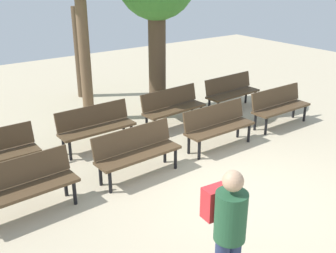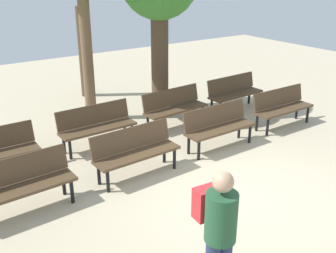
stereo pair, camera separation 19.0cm
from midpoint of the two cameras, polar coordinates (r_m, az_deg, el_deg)
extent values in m
plane|color=#BCAD8E|center=(6.84, 9.33, -9.42)|extent=(24.00, 24.00, 0.00)
cube|color=#4C3823|center=(6.40, -20.50, -8.59)|extent=(1.62, 0.52, 0.05)
cube|color=#4C3823|center=(6.45, -21.39, -5.95)|extent=(1.60, 0.20, 0.40)
cylinder|color=black|center=(6.58, -13.99, -9.18)|extent=(0.06, 0.06, 0.40)
cylinder|color=black|center=(6.83, -15.16, -8.04)|extent=(0.06, 0.06, 0.40)
cube|color=#4C3823|center=(7.09, -4.90, -4.05)|extent=(1.62, 0.50, 0.05)
cube|color=#4C3823|center=(7.15, -5.86, -1.73)|extent=(1.60, 0.19, 0.40)
cylinder|color=black|center=(6.76, -9.05, -7.83)|extent=(0.06, 0.06, 0.40)
cylinder|color=black|center=(7.45, 0.34, -4.60)|extent=(0.06, 0.06, 0.40)
cylinder|color=black|center=(7.01, -10.37, -6.78)|extent=(0.06, 0.06, 0.40)
cylinder|color=black|center=(7.67, -1.16, -3.76)|extent=(0.06, 0.06, 0.40)
cube|color=#4C3823|center=(8.26, 6.82, -0.28)|extent=(1.60, 0.46, 0.05)
cube|color=#4C3823|center=(8.30, 5.95, 1.70)|extent=(1.60, 0.14, 0.40)
cylinder|color=black|center=(7.81, 3.78, -3.34)|extent=(0.06, 0.06, 0.40)
cylinder|color=black|center=(8.71, 10.84, -0.95)|extent=(0.06, 0.06, 0.40)
cylinder|color=black|center=(8.03, 2.31, -2.57)|extent=(0.06, 0.06, 0.40)
cylinder|color=black|center=(8.91, 9.34, -0.31)|extent=(0.06, 0.06, 0.40)
cube|color=#4C3823|center=(9.71, 15.35, 2.51)|extent=(1.60, 0.45, 0.05)
cube|color=#4C3823|center=(9.75, 14.59, 4.19)|extent=(1.60, 0.13, 0.40)
cylinder|color=black|center=(9.18, 13.22, 0.07)|extent=(0.06, 0.06, 0.40)
cylinder|color=black|center=(10.23, 18.40, 1.79)|extent=(0.06, 0.06, 0.40)
cylinder|color=black|center=(9.37, 11.76, 0.66)|extent=(0.06, 0.06, 0.40)
cylinder|color=black|center=(10.41, 16.99, 2.29)|extent=(0.06, 0.06, 0.40)
cylinder|color=black|center=(7.71, -18.83, -4.88)|extent=(0.06, 0.06, 0.40)
cylinder|color=black|center=(7.99, -19.57, -4.02)|extent=(0.06, 0.06, 0.40)
cube|color=#4C3823|center=(8.30, -10.61, -0.38)|extent=(1.61, 0.47, 0.05)
cube|color=#4C3823|center=(8.39, -11.35, 1.59)|extent=(1.60, 0.15, 0.40)
cylinder|color=black|center=(8.00, -14.43, -3.37)|extent=(0.06, 0.06, 0.40)
cylinder|color=black|center=(8.57, -5.86, -1.05)|extent=(0.06, 0.06, 0.40)
cylinder|color=black|center=(8.28, -15.32, -2.60)|extent=(0.06, 0.06, 0.40)
cylinder|color=black|center=(8.82, -6.95, -0.40)|extent=(0.06, 0.06, 0.40)
cube|color=#4C3823|center=(9.30, 0.38, 2.45)|extent=(1.62, 0.53, 0.05)
cube|color=#4C3823|center=(9.37, -0.40, 4.18)|extent=(1.60, 0.22, 0.40)
cylinder|color=black|center=(8.85, -2.44, -0.16)|extent=(0.06, 0.06, 0.40)
cylinder|color=black|center=(9.70, 4.16, 1.81)|extent=(0.06, 0.06, 0.40)
cylinder|color=black|center=(9.09, -3.66, 0.42)|extent=(0.06, 0.06, 0.40)
cylinder|color=black|center=(9.92, 2.89, 2.30)|extent=(0.06, 0.06, 0.40)
cube|color=#4C3823|center=(10.57, 8.77, 4.62)|extent=(1.62, 0.51, 0.05)
cube|color=#4C3823|center=(10.64, 8.06, 6.14)|extent=(1.60, 0.19, 0.40)
cylinder|color=black|center=(10.06, 6.62, 2.46)|extent=(0.06, 0.06, 0.40)
cylinder|color=black|center=(11.05, 11.81, 3.92)|extent=(0.06, 0.06, 0.40)
cylinder|color=black|center=(10.27, 5.37, 2.93)|extent=(0.06, 0.06, 0.40)
cylinder|color=black|center=(11.24, 10.57, 4.33)|extent=(0.06, 0.06, 0.40)
cylinder|color=brown|center=(9.67, -12.39, 10.26)|extent=(0.26, 0.26, 3.31)
cylinder|color=#4C3A28|center=(11.68, -12.96, 10.19)|extent=(0.27, 0.27, 2.53)
cylinder|color=#4C3A28|center=(10.23, -2.09, 9.52)|extent=(0.44, 0.44, 2.67)
cylinder|color=#235133|center=(4.26, 7.63, -12.58)|extent=(0.37, 0.37, 0.55)
sphere|color=tan|center=(4.04, 7.92, -7.72)|extent=(0.22, 0.22, 0.22)
cube|color=red|center=(4.42, 5.53, -10.70)|extent=(0.29, 0.20, 0.36)
camera|label=1|loc=(0.09, -90.68, -0.27)|focal=42.75mm
camera|label=2|loc=(0.09, 89.32, 0.27)|focal=42.75mm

